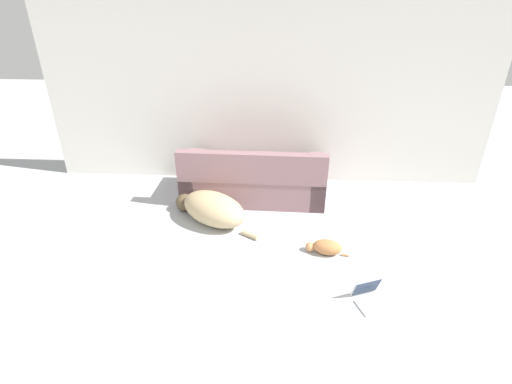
# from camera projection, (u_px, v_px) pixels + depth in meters

# --- Properties ---
(ground_plane) EXTENTS (20.00, 20.00, 0.00)m
(ground_plane) POSITION_uv_depth(u_px,v_px,m) (250.00, 377.00, 3.15)
(ground_plane) COLOR #ADB2B7
(wall_back) EXTENTS (6.42, 0.06, 2.62)m
(wall_back) POSITION_uv_depth(u_px,v_px,m) (267.00, 95.00, 5.67)
(wall_back) COLOR silver
(wall_back) RESTS_ON ground_plane
(couch) EXTENTS (1.98, 0.88, 0.82)m
(couch) POSITION_uv_depth(u_px,v_px,m) (254.00, 181.00, 5.60)
(couch) COLOR gray
(couch) RESTS_ON ground_plane
(dog) EXTENTS (1.20, 0.91, 0.40)m
(dog) POSITION_uv_depth(u_px,v_px,m) (212.00, 208.00, 5.07)
(dog) COLOR tan
(dog) RESTS_ON ground_plane
(cat) EXTENTS (0.50, 0.25, 0.17)m
(cat) POSITION_uv_depth(u_px,v_px,m) (326.00, 247.00, 4.53)
(cat) COLOR #BC7A47
(cat) RESTS_ON ground_plane
(laptop_open) EXTENTS (0.37, 0.38, 0.23)m
(laptop_open) POSITION_uv_depth(u_px,v_px,m) (369.00, 295.00, 3.86)
(laptop_open) COLOR #B7B7BC
(laptop_open) RESTS_ON ground_plane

